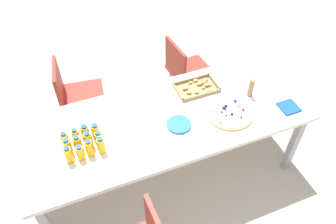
{
  "coord_description": "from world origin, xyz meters",
  "views": [
    {
      "loc": [
        -0.68,
        -1.71,
        2.71
      ],
      "look_at": [
        0.03,
        0.04,
        0.76
      ],
      "focal_mm": 36.57,
      "sensor_mm": 36.0,
      "label": 1
    }
  ],
  "objects_px": {
    "juice_bottle_4": "(68,147)",
    "juice_bottle_6": "(88,140)",
    "juice_bottle_10": "(85,133)",
    "snack_tray": "(197,87)",
    "chair_far_left": "(74,93)",
    "juice_bottle_11": "(96,131)",
    "juice_bottle_0": "(69,155)",
    "juice_bottle_3": "(101,145)",
    "juice_bottle_9": "(76,136)",
    "napkin_stack": "(289,107)",
    "juice_bottle_8": "(65,140)",
    "fruit_pizza": "(229,113)",
    "juice_bottle_2": "(89,148)",
    "juice_bottle_7": "(99,139)",
    "juice_bottle_1": "(80,153)",
    "plate_stack": "(179,124)",
    "party_table": "(167,123)",
    "chair_far_right": "(185,70)",
    "juice_bottle_5": "(78,144)"
  },
  "relations": [
    {
      "from": "juice_bottle_9",
      "to": "juice_bottle_0",
      "type": "bearing_deg",
      "value": -117.16
    },
    {
      "from": "juice_bottle_0",
      "to": "juice_bottle_3",
      "type": "relative_size",
      "value": 1.02
    },
    {
      "from": "chair_far_left",
      "to": "juice_bottle_5",
      "type": "relative_size",
      "value": 5.76
    },
    {
      "from": "juice_bottle_4",
      "to": "fruit_pizza",
      "type": "distance_m",
      "value": 1.26
    },
    {
      "from": "juice_bottle_8",
      "to": "fruit_pizza",
      "type": "relative_size",
      "value": 0.36
    },
    {
      "from": "party_table",
      "to": "chair_far_right",
      "type": "distance_m",
      "value": 0.93
    },
    {
      "from": "chair_far_right",
      "to": "juice_bottle_9",
      "type": "xyz_separation_m",
      "value": [
        -1.21,
        -0.73,
        0.3
      ]
    },
    {
      "from": "juice_bottle_9",
      "to": "plate_stack",
      "type": "relative_size",
      "value": 0.72
    },
    {
      "from": "fruit_pizza",
      "to": "juice_bottle_6",
      "type": "bearing_deg",
      "value": 175.33
    },
    {
      "from": "chair_far_right",
      "to": "chair_far_left",
      "type": "bearing_deg",
      "value": -98.8
    },
    {
      "from": "juice_bottle_1",
      "to": "juice_bottle_0",
      "type": "bearing_deg",
      "value": 175.16
    },
    {
      "from": "chair_far_left",
      "to": "juice_bottle_11",
      "type": "xyz_separation_m",
      "value": [
        0.05,
        -0.81,
        0.3
      ]
    },
    {
      "from": "juice_bottle_0",
      "to": "juice_bottle_6",
      "type": "height_order",
      "value": "same"
    },
    {
      "from": "juice_bottle_0",
      "to": "juice_bottle_8",
      "type": "height_order",
      "value": "juice_bottle_0"
    },
    {
      "from": "juice_bottle_4",
      "to": "napkin_stack",
      "type": "xyz_separation_m",
      "value": [
        1.73,
        -0.21,
        -0.06
      ]
    },
    {
      "from": "juice_bottle_7",
      "to": "fruit_pizza",
      "type": "distance_m",
      "value": 1.04
    },
    {
      "from": "juice_bottle_10",
      "to": "napkin_stack",
      "type": "height_order",
      "value": "juice_bottle_10"
    },
    {
      "from": "juice_bottle_10",
      "to": "snack_tray",
      "type": "distance_m",
      "value": 1.02
    },
    {
      "from": "juice_bottle_7",
      "to": "juice_bottle_1",
      "type": "bearing_deg",
      "value": -152.77
    },
    {
      "from": "fruit_pizza",
      "to": "napkin_stack",
      "type": "distance_m",
      "value": 0.5
    },
    {
      "from": "juice_bottle_2",
      "to": "juice_bottle_6",
      "type": "xyz_separation_m",
      "value": [
        0.01,
        0.07,
        0.0
      ]
    },
    {
      "from": "juice_bottle_3",
      "to": "juice_bottle_6",
      "type": "xyz_separation_m",
      "value": [
        -0.07,
        0.08,
        0.0
      ]
    },
    {
      "from": "juice_bottle_6",
      "to": "fruit_pizza",
      "type": "distance_m",
      "value": 1.11
    },
    {
      "from": "chair_far_right",
      "to": "juice_bottle_2",
      "type": "distance_m",
      "value": 1.48
    },
    {
      "from": "chair_far_left",
      "to": "fruit_pizza",
      "type": "xyz_separation_m",
      "value": [
        1.09,
        -0.97,
        0.25
      ]
    },
    {
      "from": "juice_bottle_10",
      "to": "snack_tray",
      "type": "relative_size",
      "value": 0.42
    },
    {
      "from": "plate_stack",
      "to": "snack_tray",
      "type": "bearing_deg",
      "value": 46.5
    },
    {
      "from": "juice_bottle_2",
      "to": "juice_bottle_7",
      "type": "relative_size",
      "value": 1.12
    },
    {
      "from": "party_table",
      "to": "snack_tray",
      "type": "relative_size",
      "value": 6.45
    },
    {
      "from": "fruit_pizza",
      "to": "chair_far_right",
      "type": "bearing_deg",
      "value": 88.03
    },
    {
      "from": "juice_bottle_1",
      "to": "plate_stack",
      "type": "xyz_separation_m",
      "value": [
        0.76,
        0.03,
        -0.05
      ]
    },
    {
      "from": "juice_bottle_1",
      "to": "fruit_pizza",
      "type": "distance_m",
      "value": 1.18
    },
    {
      "from": "party_table",
      "to": "juice_bottle_3",
      "type": "height_order",
      "value": "juice_bottle_3"
    },
    {
      "from": "juice_bottle_4",
      "to": "juice_bottle_6",
      "type": "xyz_separation_m",
      "value": [
        0.15,
        0.01,
        0.0
      ]
    },
    {
      "from": "juice_bottle_7",
      "to": "party_table",
      "type": "bearing_deg",
      "value": 6.11
    },
    {
      "from": "party_table",
      "to": "plate_stack",
      "type": "bearing_deg",
      "value": -61.9
    },
    {
      "from": "juice_bottle_0",
      "to": "juice_bottle_10",
      "type": "distance_m",
      "value": 0.21
    },
    {
      "from": "napkin_stack",
      "to": "juice_bottle_6",
      "type": "bearing_deg",
      "value": 172.31
    },
    {
      "from": "chair_far_right",
      "to": "juice_bottle_4",
      "type": "distance_m",
      "value": 1.55
    },
    {
      "from": "snack_tray",
      "to": "plate_stack",
      "type": "xyz_separation_m",
      "value": [
        -0.31,
        -0.33,
        -0.0
      ]
    },
    {
      "from": "juice_bottle_6",
      "to": "juice_bottle_10",
      "type": "relative_size",
      "value": 1.0
    },
    {
      "from": "juice_bottle_10",
      "to": "juice_bottle_0",
      "type": "bearing_deg",
      "value": -134.84
    },
    {
      "from": "juice_bottle_0",
      "to": "juice_bottle_4",
      "type": "bearing_deg",
      "value": 84.72
    },
    {
      "from": "juice_bottle_4",
      "to": "juice_bottle_11",
      "type": "bearing_deg",
      "value": 18.67
    },
    {
      "from": "juice_bottle_9",
      "to": "juice_bottle_10",
      "type": "relative_size",
      "value": 0.91
    },
    {
      "from": "napkin_stack",
      "to": "juice_bottle_3",
      "type": "bearing_deg",
      "value": 174.88
    },
    {
      "from": "juice_bottle_9",
      "to": "napkin_stack",
      "type": "height_order",
      "value": "juice_bottle_9"
    },
    {
      "from": "juice_bottle_8",
      "to": "juice_bottle_9",
      "type": "xyz_separation_m",
      "value": [
        0.08,
        0.0,
        0.0
      ]
    },
    {
      "from": "juice_bottle_1",
      "to": "plate_stack",
      "type": "relative_size",
      "value": 0.7
    },
    {
      "from": "chair_far_right",
      "to": "fruit_pizza",
      "type": "bearing_deg",
      "value": -7.25
    }
  ]
}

